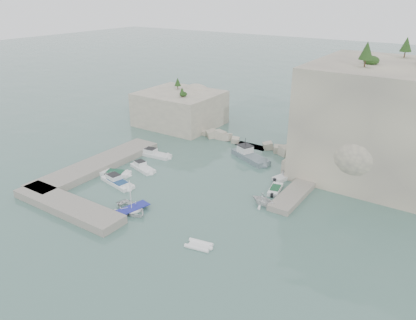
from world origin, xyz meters
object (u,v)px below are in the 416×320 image
Objects in this scene: rowboat at (132,211)px; inflatable_dinghy at (199,247)px; motorboat_d at (118,184)px; work_boat at (250,159)px; motorboat_a at (155,156)px; tender_east_a at (263,205)px; tender_east_c at (285,178)px; motorboat_b at (143,170)px; tender_east_b at (275,191)px; motorboat_c at (116,175)px; tender_east_d at (294,179)px.

rowboat is 11.94m from inflatable_dinghy.
motorboat_d is 22.89m from work_boat.
motorboat_a reaches higher than rowboat.
tender_east_a is at bearing -30.60° from work_boat.
rowboat is at bearing 167.50° from tender_east_c.
motorboat_b is at bearing 105.26° from motorboat_d.
tender_east_b is (-0.38, 4.60, 0.00)m from tender_east_a.
work_boat is at bearing 69.93° from motorboat_d.
motorboat_d is 8.84m from rowboat.
rowboat is at bearing -75.79° from work_boat.
inflatable_dinghy is at bearing -162.98° from tender_east_c.
tender_east_a is 4.62m from tender_east_b.
motorboat_a reaches higher than tender_east_c.
tender_east_a reaches higher than motorboat_c.
tender_east_d is (21.68, 10.30, 0.00)m from motorboat_b.
motorboat_b is 13.33m from rowboat.
inflatable_dinghy is 0.37× the size of work_boat.
tender_east_c is 1.37m from tender_east_d.
rowboat is at bearing 128.49° from tender_east_b.
tender_east_b is (23.30, 8.92, 0.00)m from motorboat_c.
rowboat is 1.10× the size of tender_east_c.
tender_east_c is at bearing 49.81° from motorboat_d.
inflatable_dinghy is at bearing -6.60° from motorboat_d.
motorboat_a is at bearing 88.77° from tender_east_d.
motorboat_a is 23.02m from tender_east_c.
tender_east_c is (19.98, 15.86, 0.00)m from motorboat_d.
motorboat_c is 22.70m from work_boat.
tender_east_b is (23.21, -0.39, 0.00)m from motorboat_a.
tender_east_b is 1.13× the size of tender_east_d.
rowboat is 17.59m from tender_east_a.
tender_east_c is (-0.61, 4.77, 0.00)m from tender_east_b.
tender_east_d is at bearing 4.11° from tender_east_a.
motorboat_b is at bearing -74.80° from motorboat_a.
motorboat_b is at bearing 134.58° from tender_east_c.
motorboat_d and motorboat_b have the same top height.
motorboat_c is 0.60× the size of work_boat.
inflatable_dinghy is 0.83× the size of tender_east_d.
inflatable_dinghy is (21.92, -17.75, 0.00)m from motorboat_a.
tender_east_c is at bearing 41.21° from motorboat_b.
tender_east_c is at bearing 0.16° from work_boat.
motorboat_d is 11.79m from motorboat_a.
work_boat is at bearing 84.27° from tender_east_c.
motorboat_c is 12.31m from rowboat.
tender_east_a is 15.86m from work_boat.
work_boat is at bearing 95.45° from inflatable_dinghy.
tender_east_c is 8.84m from work_boat.
tender_east_c is at bearing 77.75° from inflatable_dinghy.
tender_east_a is at bearing -37.33° from rowboat.
motorboat_a reaches higher than inflatable_dinghy.
motorboat_d is at bearing 151.55° from inflatable_dinghy.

